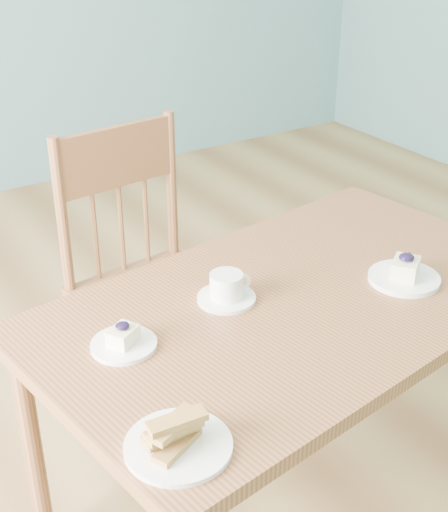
% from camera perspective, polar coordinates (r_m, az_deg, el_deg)
% --- Properties ---
extents(dining_table, '(1.35, 0.89, 0.67)m').
position_cam_1_polar(dining_table, '(1.73, 5.77, -5.11)').
color(dining_table, '#955C38').
rests_on(dining_table, ground).
extents(dining_chair, '(0.47, 0.45, 0.93)m').
position_cam_1_polar(dining_chair, '(2.16, -6.05, -1.93)').
color(dining_chair, '#955C38').
rests_on(dining_chair, ground).
extents(cheesecake_plate_near, '(0.17, 0.17, 0.07)m').
position_cam_1_polar(cheesecake_plate_near, '(1.79, 14.24, -1.40)').
color(cheesecake_plate_near, white).
rests_on(cheesecake_plate_near, dining_table).
extents(cheesecake_plate_far, '(0.14, 0.14, 0.06)m').
position_cam_1_polar(cheesecake_plate_far, '(1.52, -8.04, -6.73)').
color(cheesecake_plate_far, white).
rests_on(cheesecake_plate_far, dining_table).
extents(coffee_cup, '(0.14, 0.14, 0.07)m').
position_cam_1_polar(coffee_cup, '(1.66, 0.24, -2.67)').
color(coffee_cup, white).
rests_on(coffee_cup, dining_table).
extents(biscotti_plate, '(0.19, 0.19, 0.07)m').
position_cam_1_polar(biscotti_plate, '(1.26, -3.70, -14.31)').
color(biscotti_plate, white).
rests_on(biscotti_plate, dining_table).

